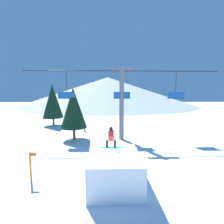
% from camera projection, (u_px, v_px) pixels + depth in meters
% --- Properties ---
extents(ground_plane, '(220.00, 220.00, 0.00)m').
position_uv_depth(ground_plane, '(108.00, 175.00, 9.30)').
color(ground_plane, white).
extents(mountain_ridge, '(84.41, 84.41, 14.38)m').
position_uv_depth(mountain_ridge, '(108.00, 91.00, 77.82)').
color(mountain_ridge, silver).
rests_on(mountain_ridge, ground_plane).
extents(snow_ramp, '(2.72, 3.38, 1.74)m').
position_uv_depth(snow_ramp, '(114.00, 169.00, 8.26)').
color(snow_ramp, white).
rests_on(snow_ramp, ground_plane).
extents(snowboarder, '(1.39, 0.34, 1.30)m').
position_uv_depth(snowboarder, '(111.00, 137.00, 9.09)').
color(snowboarder, '#1E9E6B').
rests_on(snowboarder, snow_ramp).
extents(chairlift, '(21.13, 0.51, 7.97)m').
position_uv_depth(chairlift, '(122.00, 99.00, 16.46)').
color(chairlift, slate).
rests_on(chairlift, ground_plane).
extents(pine_tree_near, '(2.88, 2.88, 5.80)m').
position_uv_depth(pine_tree_near, '(73.00, 108.00, 16.54)').
color(pine_tree_near, '#4C3823').
rests_on(pine_tree_near, ground_plane).
extents(pine_tree_far, '(3.23, 3.23, 6.79)m').
position_uv_depth(pine_tree_far, '(53.00, 101.00, 24.39)').
color(pine_tree_far, '#4C3823').
rests_on(pine_tree_far, ground_plane).
extents(trail_marker, '(0.41, 0.10, 1.71)m').
position_uv_depth(trail_marker, '(31.00, 166.00, 8.57)').
color(trail_marker, orange).
rests_on(trail_marker, ground_plane).
extents(distant_skier, '(0.24, 0.24, 1.23)m').
position_uv_depth(distant_skier, '(85.00, 127.00, 20.42)').
color(distant_skier, black).
rests_on(distant_skier, ground_plane).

